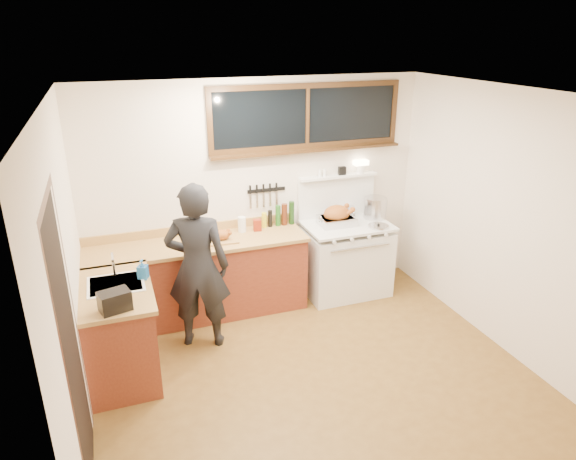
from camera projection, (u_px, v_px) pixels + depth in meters
name	position (u px, v px, depth m)	size (l,w,h in m)	color
ground_plane	(313.00, 373.00, 4.94)	(4.00, 3.50, 0.02)	brown
room_shell	(317.00, 210.00, 4.33)	(4.10, 3.60, 2.65)	silver
counter_back	(199.00, 278.00, 5.79)	(2.44, 0.64, 1.00)	maroon
counter_left	(120.00, 331.00, 4.78)	(0.64, 1.09, 0.90)	maroon
sink_unit	(117.00, 289.00, 4.71)	(0.50, 0.45, 0.37)	white
vintage_stove	(345.00, 256.00, 6.32)	(1.02, 0.74, 1.59)	white
back_window	(307.00, 124.00, 5.88)	(2.32, 0.13, 0.77)	black
left_doorway	(72.00, 348.00, 3.43)	(0.02, 1.04, 2.17)	black
knife_strip	(265.00, 191.00, 6.00)	(0.46, 0.03, 0.28)	black
man	(198.00, 267.00, 5.10)	(0.74, 0.60, 1.74)	black
soap_bottle	(143.00, 269.00, 4.77)	(0.11, 0.12, 0.19)	#2268AE
toaster	(115.00, 301.00, 4.23)	(0.28, 0.23, 0.17)	black
cutting_board	(222.00, 237.00, 5.63)	(0.37, 0.29, 0.13)	#AF8445
roast_turkey	(337.00, 217.00, 6.09)	(0.45, 0.32, 0.24)	silver
stockpot	(375.00, 208.00, 6.30)	(0.35, 0.35, 0.26)	silver
saucepan	(347.00, 211.00, 6.37)	(0.19, 0.30, 0.13)	silver
pot_lid	(378.00, 226.00, 6.05)	(0.26, 0.26, 0.04)	silver
coffee_tin	(257.00, 225.00, 5.92)	(0.10, 0.08, 0.13)	maroon
pitcher	(242.00, 224.00, 5.88)	(0.11, 0.11, 0.18)	white
bottle_cluster	(280.00, 216.00, 6.06)	(0.41, 0.07, 0.28)	black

